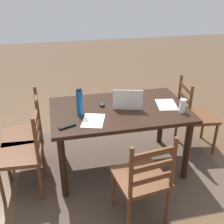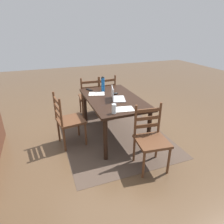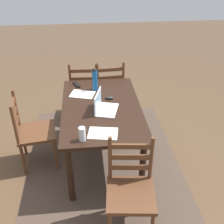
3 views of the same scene
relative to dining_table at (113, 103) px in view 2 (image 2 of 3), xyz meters
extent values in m
plane|color=brown|center=(0.00, 0.00, -0.67)|extent=(14.00, 14.00, 0.00)
cube|color=#47382D|center=(0.00, 0.00, -0.66)|extent=(2.34, 1.90, 0.01)
cube|color=black|center=(0.00, 0.00, 0.08)|extent=(1.50, 0.92, 0.04)
cylinder|color=black|center=(-0.67, -0.38, -0.30)|extent=(0.07, 0.07, 0.73)
cylinder|color=black|center=(0.67, -0.38, -0.30)|extent=(0.07, 0.07, 0.73)
cylinder|color=black|center=(-0.67, 0.38, -0.30)|extent=(0.07, 0.07, 0.73)
cylinder|color=black|center=(0.67, 0.38, -0.30)|extent=(0.07, 0.07, 0.73)
cube|color=#56331E|center=(0.00, 0.79, -0.22)|extent=(0.50, 0.50, 0.04)
cylinder|color=#56331E|center=(0.22, 0.63, -0.45)|extent=(0.04, 0.04, 0.43)
cylinder|color=#56331E|center=(-0.16, 0.57, -0.45)|extent=(0.04, 0.04, 0.43)
cylinder|color=#56331E|center=(0.16, 1.00, -0.45)|extent=(0.04, 0.04, 0.43)
cylinder|color=#56331E|center=(-0.22, 0.95, -0.45)|extent=(0.04, 0.04, 0.43)
cylinder|color=#56331E|center=(0.16, 1.01, 0.03)|extent=(0.04, 0.04, 0.50)
cylinder|color=#56331E|center=(-0.22, 0.96, 0.03)|extent=(0.04, 0.04, 0.50)
cube|color=#56331E|center=(-0.03, 0.99, -0.07)|extent=(0.36, 0.07, 0.05)
cube|color=#56331E|center=(-0.03, 0.99, 0.06)|extent=(0.36, 0.07, 0.05)
cube|color=#56331E|center=(-0.03, 0.99, 0.18)|extent=(0.36, 0.07, 0.05)
cube|color=#56331E|center=(1.08, 0.18, -0.22)|extent=(0.46, 0.46, 0.04)
cylinder|color=#56331E|center=(1.28, 0.36, -0.45)|extent=(0.04, 0.04, 0.43)
cylinder|color=#56331E|center=(1.26, -0.02, -0.45)|extent=(0.04, 0.04, 0.43)
cylinder|color=#56331E|center=(0.90, 0.38, -0.45)|extent=(0.04, 0.04, 0.43)
cylinder|color=#56331E|center=(0.88, 0.01, -0.45)|extent=(0.04, 0.04, 0.43)
cylinder|color=#56331E|center=(0.89, 0.39, 0.03)|extent=(0.04, 0.04, 0.50)
cylinder|color=#56331E|center=(0.87, 0.01, 0.03)|extent=(0.04, 0.04, 0.50)
cube|color=#56331E|center=(0.88, 0.20, -0.07)|extent=(0.04, 0.36, 0.05)
cube|color=#56331E|center=(0.88, 0.20, 0.06)|extent=(0.04, 0.36, 0.05)
cube|color=#56331E|center=(0.88, 0.20, 0.18)|extent=(0.04, 0.36, 0.05)
cube|color=#56331E|center=(1.08, -0.18, -0.22)|extent=(0.47, 0.47, 0.04)
cylinder|color=#56331E|center=(1.26, 0.02, -0.45)|extent=(0.04, 0.04, 0.43)
cylinder|color=#56331E|center=(1.28, -0.36, -0.45)|extent=(0.04, 0.04, 0.43)
cylinder|color=#56331E|center=(0.88, -0.01, -0.45)|extent=(0.04, 0.04, 0.43)
cylinder|color=#56331E|center=(0.90, -0.39, -0.45)|extent=(0.04, 0.04, 0.43)
cylinder|color=#56331E|center=(0.87, -0.01, 0.03)|extent=(0.04, 0.04, 0.50)
cylinder|color=#56331E|center=(0.89, -0.39, 0.03)|extent=(0.04, 0.04, 0.50)
cube|color=#56331E|center=(0.88, -0.20, -0.07)|extent=(0.05, 0.36, 0.05)
cube|color=#56331E|center=(0.88, -0.20, 0.06)|extent=(0.05, 0.36, 0.05)
cube|color=#56331E|center=(0.88, -0.20, 0.18)|extent=(0.05, 0.36, 0.05)
cube|color=#56331E|center=(-1.08, -0.18, -0.22)|extent=(0.49, 0.49, 0.04)
cylinder|color=#56331E|center=(-1.29, -0.35, -0.45)|extent=(0.04, 0.04, 0.43)
cylinder|color=#56331E|center=(-1.25, 0.03, -0.45)|extent=(0.04, 0.04, 0.43)
cylinder|color=#56331E|center=(-0.91, -0.39, -0.45)|extent=(0.04, 0.04, 0.43)
cylinder|color=#56331E|center=(-0.87, -0.02, -0.45)|extent=(0.04, 0.04, 0.43)
cylinder|color=#56331E|center=(-0.90, -0.40, 0.03)|extent=(0.04, 0.04, 0.50)
cylinder|color=#56331E|center=(-0.86, -0.02, 0.03)|extent=(0.04, 0.04, 0.50)
cube|color=#56331E|center=(-0.88, -0.21, -0.07)|extent=(0.07, 0.36, 0.05)
cube|color=#56331E|center=(-0.88, -0.21, 0.06)|extent=(0.07, 0.36, 0.05)
cube|color=#56331E|center=(-0.88, -0.21, 0.18)|extent=(0.07, 0.36, 0.05)
cube|color=silver|center=(-0.11, -0.06, 0.11)|extent=(0.37, 0.30, 0.02)
cube|color=silver|center=(-0.08, 0.04, 0.22)|extent=(0.31, 0.10, 0.21)
cube|color=#A5CCEA|center=(-0.08, 0.04, 0.22)|extent=(0.29, 0.09, 0.19)
cylinder|color=#145199|center=(0.44, 0.05, 0.23)|extent=(0.07, 0.07, 0.27)
sphere|color=black|center=(0.44, 0.05, 0.37)|extent=(0.06, 0.06, 0.06)
cylinder|color=silver|center=(-0.63, 0.23, 0.17)|extent=(0.07, 0.07, 0.15)
ellipsoid|color=black|center=(0.17, -0.11, 0.12)|extent=(0.06, 0.10, 0.03)
cube|color=black|center=(0.59, 0.29, 0.11)|extent=(0.17, 0.10, 0.02)
cube|color=white|center=(0.33, 0.21, 0.10)|extent=(0.29, 0.35, 0.00)
cube|color=white|center=(-0.54, 0.02, 0.10)|extent=(0.26, 0.33, 0.00)
camera|label=1|loc=(0.67, 2.63, 1.43)|focal=44.21mm
camera|label=2|loc=(-3.09, 1.18, 1.30)|focal=31.21mm
camera|label=3|loc=(-2.82, 0.17, 1.75)|focal=44.71mm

